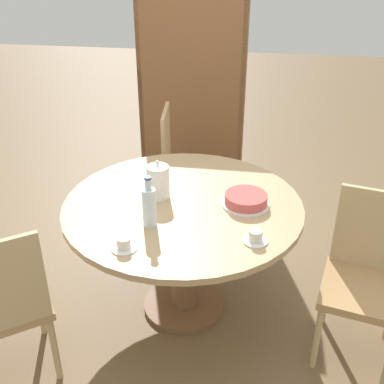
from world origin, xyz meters
name	(u,v)px	position (x,y,z in m)	size (l,w,h in m)	color
ground_plane	(184,305)	(0.00, 0.00, 0.00)	(14.00, 14.00, 0.00)	brown
dining_table	(183,225)	(0.00, 0.00, 0.60)	(1.33, 1.33, 0.75)	brown
chair_a	(184,165)	(-0.16, 1.00, 0.49)	(0.46, 0.46, 0.93)	tan
chair_b	(4,304)	(-0.77, -0.65, 0.49)	(0.59, 0.59, 0.93)	tan
chair_c	(366,275)	(1.00, -0.16, 0.49)	(0.50, 0.50, 0.93)	tan
bookshelf	(193,90)	(-0.20, 1.69, 0.87)	(0.89, 0.28, 1.74)	brown
coffee_pot	(158,180)	(-0.15, 0.05, 0.85)	(0.13, 0.13, 0.23)	white
water_bottle	(149,206)	(-0.13, -0.25, 0.86)	(0.07, 0.07, 0.28)	silver
cake_main	(246,200)	(0.35, 0.03, 0.78)	(0.26, 0.26, 0.07)	white
cup_a	(124,244)	(-0.21, -0.47, 0.77)	(0.12, 0.12, 0.06)	white
cup_b	(255,237)	(0.41, -0.31, 0.77)	(0.12, 0.12, 0.06)	white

